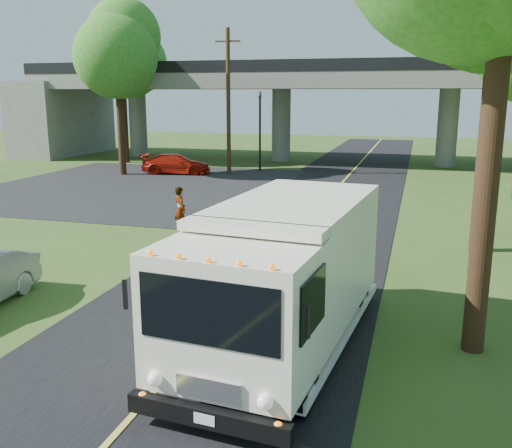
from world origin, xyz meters
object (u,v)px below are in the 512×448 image
at_px(traffic_signal, 260,123).
at_px(tree_left_far, 123,60).
at_px(tree_left_lot, 118,46).
at_px(red_sedan, 176,164).
at_px(pedestrian, 180,209).
at_px(step_van, 283,273).
at_px(utility_pole, 228,101).

bearing_deg(traffic_signal, tree_left_far, 170.35).
xyz_separation_m(tree_left_lot, red_sedan, (2.94, 1.42, -7.26)).
distance_m(tree_left_far, pedestrian, 23.60).
bearing_deg(step_van, red_sedan, 123.95).
xyz_separation_m(traffic_signal, red_sedan, (-4.85, -2.74, -2.56)).
bearing_deg(tree_left_lot, traffic_signal, 28.11).
xyz_separation_m(tree_left_lot, pedestrian, (9.44, -12.94, -7.06)).
bearing_deg(tree_left_lot, red_sedan, 25.76).
xyz_separation_m(tree_left_lot, tree_left_far, (-3.00, 6.00, -0.45)).
xyz_separation_m(red_sedan, pedestrian, (6.50, -14.36, 0.21)).
xyz_separation_m(traffic_signal, utility_pole, (-1.50, -2.00, 1.40)).
relative_size(utility_pole, tree_left_lot, 0.86).
relative_size(tree_left_lot, red_sedan, 2.39).
bearing_deg(tree_left_far, pedestrian, -56.70).
height_order(utility_pole, pedestrian, utility_pole).
xyz_separation_m(traffic_signal, tree_left_far, (-10.79, 1.84, 4.25)).
height_order(tree_left_far, pedestrian, tree_left_far).
height_order(tree_left_lot, red_sedan, tree_left_lot).
height_order(traffic_signal, step_van, traffic_signal).
bearing_deg(tree_left_far, step_van, -56.35).
distance_m(tree_left_far, step_van, 33.96).
height_order(tree_left_far, step_van, tree_left_far).
relative_size(utility_pole, tree_left_far, 0.91).
bearing_deg(red_sedan, utility_pole, -87.01).
bearing_deg(traffic_signal, step_van, -73.42).
relative_size(traffic_signal, step_van, 0.71).
bearing_deg(tree_left_far, traffic_signal, -9.65).
xyz_separation_m(step_van, pedestrian, (-6.10, 8.91, -0.78)).
height_order(step_van, red_sedan, step_van).
height_order(utility_pole, red_sedan, utility_pole).
bearing_deg(pedestrian, step_van, 167.26).
bearing_deg(red_sedan, pedestrian, -165.18).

